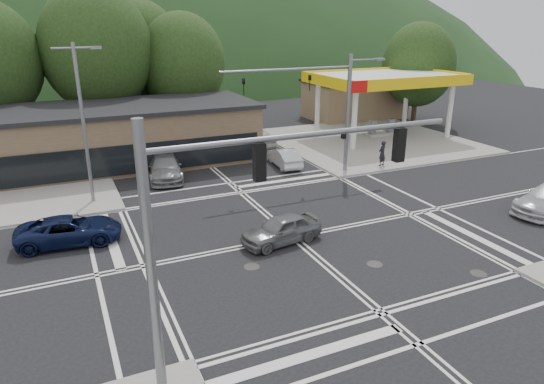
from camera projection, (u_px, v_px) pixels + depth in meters
name	position (u px, v px, depth m)	size (l,w,h in m)	color
ground	(293.00, 237.00, 23.87)	(120.00, 120.00, 0.00)	black
sidewalk_ne	(369.00, 141.00, 42.54)	(16.00, 16.00, 0.15)	gray
gas_station_canopy	(385.00, 81.00, 42.49)	(12.32, 8.34, 5.75)	silver
convenience_store	(355.00, 100.00, 52.45)	(10.00, 6.00, 3.80)	#846B4F
commercial_row	(87.00, 140.00, 34.68)	(24.00, 8.00, 4.00)	brown
hill_north	(100.00, 71.00, 101.11)	(252.00, 126.00, 140.00)	#1D3819
tree_n_b	(97.00, 50.00, 39.52)	(9.00, 9.00, 12.98)	#382619
tree_n_c	(182.00, 63.00, 42.67)	(7.60, 7.60, 10.87)	#382619
tree_n_e	(139.00, 54.00, 44.72)	(8.40, 8.40, 11.98)	#382619
tree_ne	(418.00, 65.00, 48.39)	(7.20, 7.20, 9.99)	#382619
streetlight_nw	(84.00, 117.00, 26.62)	(2.50, 0.25, 9.00)	slate
signal_mast_ne	(332.00, 101.00, 31.90)	(11.65, 0.30, 8.00)	slate
signal_mast_sw	(218.00, 222.00, 12.63)	(9.14, 0.28, 8.00)	slate
car_blue_west	(69.00, 230.00, 23.01)	(2.20, 4.77, 1.33)	#0C1436
car_grey_center	(281.00, 229.00, 23.08)	(1.62, 4.02, 1.37)	slate
car_queue_a	(284.00, 157.00, 35.22)	(1.41, 4.06, 1.34)	silver
car_queue_b	(257.00, 138.00, 40.64)	(1.78, 4.41, 1.50)	silver
car_northbound	(165.00, 167.00, 32.51)	(2.13, 5.25, 1.52)	slate
pedestrian	(382.00, 153.00, 34.73)	(0.66, 0.43, 1.82)	black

